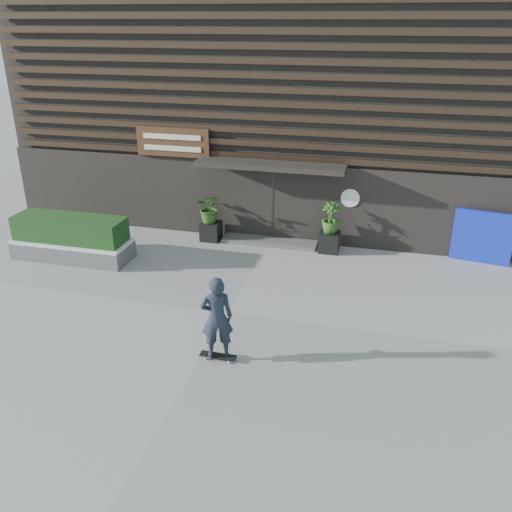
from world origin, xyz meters
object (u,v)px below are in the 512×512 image
(skateboarder, at_px, (217,318))
(raised_bed, at_px, (73,250))
(blue_tarp, at_px, (482,237))
(planter_pot_right, at_px, (329,242))
(planter_pot_left, at_px, (211,231))

(skateboarder, bearing_deg, raised_bed, 145.85)
(raised_bed, height_order, blue_tarp, blue_tarp)
(raised_bed, xyz_separation_m, skateboarder, (5.80, -3.93, 0.75))
(raised_bed, bearing_deg, planter_pot_right, 17.93)
(blue_tarp, bearing_deg, skateboarder, -121.92)
(planter_pot_left, xyz_separation_m, raised_bed, (-3.52, -2.37, -0.05))
(blue_tarp, distance_m, skateboarder, 8.84)
(blue_tarp, height_order, skateboarder, skateboarder)
(planter_pot_left, relative_size, raised_bed, 0.17)
(planter_pot_left, relative_size, blue_tarp, 0.36)
(blue_tarp, xyz_separation_m, skateboarder, (-5.88, -6.60, 0.22))
(planter_pot_left, relative_size, skateboarder, 0.31)
(planter_pot_left, xyz_separation_m, skateboarder, (2.28, -6.30, 0.70))
(blue_tarp, bearing_deg, raised_bed, -157.36)
(planter_pot_left, height_order, skateboarder, skateboarder)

